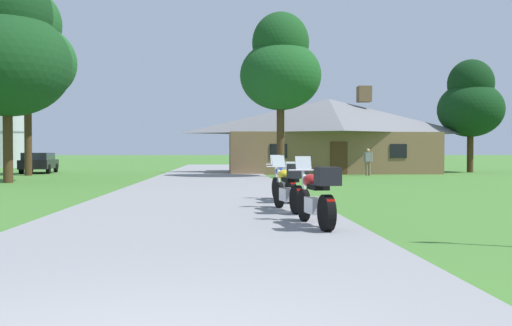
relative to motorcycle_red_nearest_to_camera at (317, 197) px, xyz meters
The scene contains 13 objects.
ground_plane 13.60m from the motorcycle_red_nearest_to_camera, 100.01° to the left, with size 500.00×500.00×0.00m, color #42752D.
asphalt_driveway 11.64m from the motorcycle_red_nearest_to_camera, 101.72° to the left, with size 6.40×80.00×0.06m, color gray.
motorcycle_red_nearest_to_camera is the anchor object (origin of this frame).
motorcycle_yellow_second_in_row 2.65m from the motorcycle_red_nearest_to_camera, 94.16° to the left, with size 0.81×2.07×1.30m.
motorcycle_blue_farthest_in_row 5.25m from the motorcycle_red_nearest_to_camera, 90.03° to the left, with size 0.81×2.07×1.30m.
stone_lodge 28.71m from the motorcycle_red_nearest_to_camera, 78.50° to the left, with size 14.72×7.01×6.07m.
bystander_gray_shirt_near_lodge 24.43m from the motorcycle_red_nearest_to_camera, 72.79° to the left, with size 0.55×0.24×1.67m.
tree_right_of_lodge 32.57m from the motorcycle_red_nearest_to_camera, 60.48° to the left, with size 4.59×4.59×8.04m.
tree_by_lodge_front 21.74m from the motorcycle_red_nearest_to_camera, 85.79° to the left, with size 4.60×4.60×9.34m.
tree_left_near 20.92m from the motorcycle_red_nearest_to_camera, 125.83° to the left, with size 5.85×5.85×10.13m.
tree_left_far 28.90m from the motorcycle_red_nearest_to_camera, 119.20° to the left, with size 5.84×5.84×11.48m.
metal_silo_distant 47.49m from the motorcycle_red_nearest_to_camera, 117.18° to the left, with size 3.44×3.44×7.47m.
parked_black_suv_far_left 31.85m from the motorcycle_red_nearest_to_camera, 116.74° to the left, with size 2.40×4.79×1.40m.
Camera 1 is at (0.62, -3.40, 1.44)m, focal length 38.51 mm.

